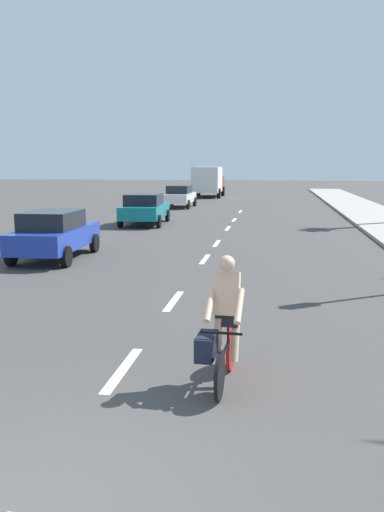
% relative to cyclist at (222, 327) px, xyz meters
% --- Properties ---
extents(ground_plane, '(160.00, 160.00, 0.00)m').
position_rel_cyclist_xyz_m(ground_plane, '(-1.52, 16.88, -0.83)').
color(ground_plane, '#423F3D').
extents(lane_stripe_1, '(0.16, 1.80, 0.01)m').
position_rel_cyclist_xyz_m(lane_stripe_1, '(-1.52, 0.31, -0.83)').
color(lane_stripe_1, white).
rests_on(lane_stripe_1, ground).
extents(lane_stripe_2, '(0.16, 1.80, 0.01)m').
position_rel_cyclist_xyz_m(lane_stripe_2, '(-1.52, 4.40, -0.83)').
color(lane_stripe_2, white).
rests_on(lane_stripe_2, ground).
extents(lane_stripe_3, '(0.16, 1.80, 0.01)m').
position_rel_cyclist_xyz_m(lane_stripe_3, '(-1.52, 9.81, -0.83)').
color(lane_stripe_3, white).
rests_on(lane_stripe_3, ground).
extents(lane_stripe_4, '(0.16, 1.80, 0.01)m').
position_rel_cyclist_xyz_m(lane_stripe_4, '(-1.52, 13.36, -0.83)').
color(lane_stripe_4, white).
rests_on(lane_stripe_4, ground).
extents(lane_stripe_5, '(0.16, 1.80, 0.01)m').
position_rel_cyclist_xyz_m(lane_stripe_5, '(-1.52, 18.32, -0.83)').
color(lane_stripe_5, white).
rests_on(lane_stripe_5, ground).
extents(lane_stripe_6, '(0.16, 1.80, 0.01)m').
position_rel_cyclist_xyz_m(lane_stripe_6, '(-1.52, 22.32, -0.83)').
color(lane_stripe_6, white).
rests_on(lane_stripe_6, ground).
extents(lane_stripe_7, '(0.16, 1.80, 0.01)m').
position_rel_cyclist_xyz_m(lane_stripe_7, '(-1.52, 27.69, -0.83)').
color(lane_stripe_7, white).
rests_on(lane_stripe_7, ground).
extents(cyclist, '(0.63, 1.71, 1.82)m').
position_rel_cyclist_xyz_m(cyclist, '(0.00, 0.00, 0.00)').
color(cyclist, black).
rests_on(cyclist, ground).
extents(parked_car_blue, '(2.02, 4.18, 1.57)m').
position_rel_cyclist_xyz_m(parked_car_blue, '(-6.33, 9.15, 0.01)').
color(parked_car_blue, '#1E389E').
rests_on(parked_car_blue, ground).
extents(parked_car_teal, '(2.28, 4.60, 1.57)m').
position_rel_cyclist_xyz_m(parked_car_teal, '(-5.86, 19.40, 0.01)').
color(parked_car_teal, '#14727A').
rests_on(parked_car_teal, ground).
extents(parked_car_white, '(1.93, 4.08, 1.57)m').
position_rel_cyclist_xyz_m(parked_car_white, '(-6.01, 30.36, 0.01)').
color(parked_car_white, white).
rests_on(parked_car_white, ground).
extents(delivery_truck, '(2.68, 6.24, 2.80)m').
position_rel_cyclist_xyz_m(delivery_truck, '(-5.53, 42.93, 0.67)').
color(delivery_truck, maroon).
rests_on(delivery_truck, ground).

